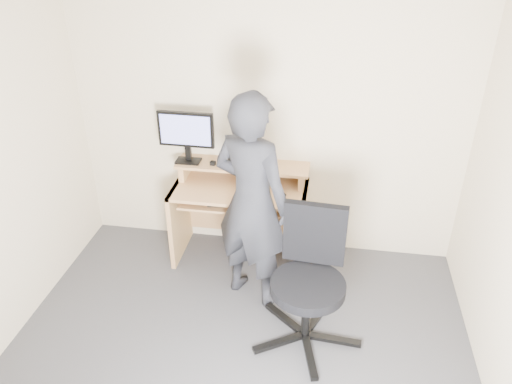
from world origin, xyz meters
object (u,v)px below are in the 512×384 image
(office_chair, at_px, (310,274))
(person, at_px, (252,203))
(monitor, at_px, (186,133))
(desk, at_px, (242,203))

(office_chair, distance_m, person, 0.71)
(office_chair, bearing_deg, monitor, 144.10)
(monitor, bearing_deg, desk, -3.52)
(monitor, height_order, person, person)
(desk, relative_size, person, 0.66)
(desk, relative_size, monitor, 2.39)
(person, bearing_deg, desk, -47.62)
(desk, height_order, monitor, monitor)
(desk, xyz_separation_m, person, (0.19, -0.58, 0.36))
(desk, distance_m, monitor, 0.82)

